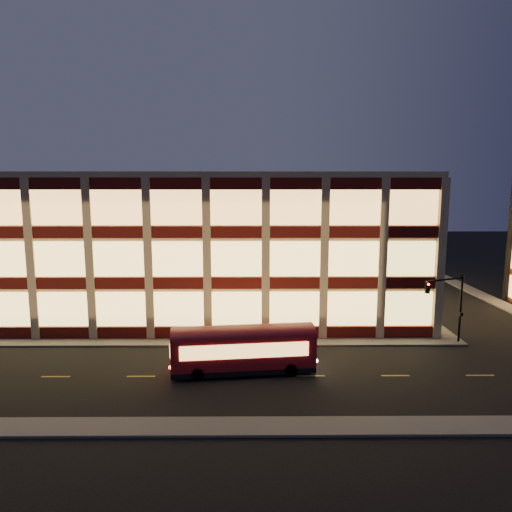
{
  "coord_description": "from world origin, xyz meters",
  "views": [
    {
      "loc": [
        5.9,
        -36.54,
        13.22
      ],
      "look_at": [
        6.22,
        8.0,
        6.47
      ],
      "focal_mm": 32.0,
      "sensor_mm": 36.0,
      "label": 1
    }
  ],
  "objects": [
    {
      "name": "ground",
      "position": [
        0.0,
        0.0,
        0.0
      ],
      "size": [
        200.0,
        200.0,
        0.0
      ],
      "primitive_type": "plane",
      "color": "black",
      "rests_on": "ground"
    },
    {
      "name": "sidewalk_office_south",
      "position": [
        -3.0,
        1.0,
        0.07
      ],
      "size": [
        54.0,
        2.0,
        0.15
      ],
      "primitive_type": "cube",
      "color": "#514F4C",
      "rests_on": "ground"
    },
    {
      "name": "sidewalk_office_east",
      "position": [
        23.0,
        17.0,
        0.07
      ],
      "size": [
        2.0,
        30.0,
        0.15
      ],
      "primitive_type": "cube",
      "color": "#514F4C",
      "rests_on": "ground"
    },
    {
      "name": "sidewalk_tower_west",
      "position": [
        34.0,
        17.0,
        0.07
      ],
      "size": [
        2.0,
        30.0,
        0.15
      ],
      "primitive_type": "cube",
      "color": "#514F4C",
      "rests_on": "ground"
    },
    {
      "name": "sidewalk_near",
      "position": [
        0.0,
        -13.0,
        0.07
      ],
      "size": [
        100.0,
        2.0,
        0.15
      ],
      "primitive_type": "cube",
      "color": "#514F4C",
      "rests_on": "ground"
    },
    {
      "name": "office_building",
      "position": [
        -2.91,
        16.91,
        7.25
      ],
      "size": [
        50.45,
        30.45,
        14.5
      ],
      "color": "tan",
      "rests_on": "ground"
    },
    {
      "name": "traffic_signal_far",
      "position": [
        22.21,
        0.24,
        4.11
      ],
      "size": [
        3.79,
        1.87,
        6.0
      ],
      "color": "black",
      "rests_on": "ground"
    },
    {
      "name": "trolley_bus",
      "position": [
        5.21,
        -5.22,
        1.91
      ],
      "size": [
        10.39,
        3.66,
        3.45
      ],
      "rotation": [
        0.0,
        0.0,
        0.11
      ],
      "color": "maroon",
      "rests_on": "ground"
    }
  ]
}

